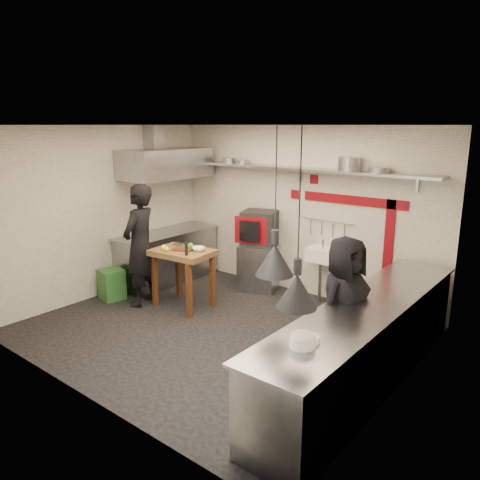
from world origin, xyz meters
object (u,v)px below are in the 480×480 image
Objects in this scene: chef_right at (344,306)px; prep_table at (183,278)px; chef_left at (140,245)px; combi_oven at (260,228)px; oven_stand at (259,267)px; green_bin at (112,284)px.

prep_table is at bearing 92.18° from chef_right.
chef_right reaches higher than prep_table.
combi_oven is at bearing 131.68° from chef_left.
combi_oven is 2.05m from chef_left.
oven_stand is 1.45m from prep_table.
oven_stand is 0.41× the size of chef_left.
green_bin is at bearing -161.12° from prep_table.
chef_right is at bearing -54.39° from oven_stand.
green_bin is at bearing 101.36° from chef_right.
chef_left is at bearing -141.21° from oven_stand.
green_bin is at bearing -89.26° from chef_left.
oven_stand is at bearing -83.74° from combi_oven.
combi_oven reaches higher than green_bin.
chef_right reaches higher than green_bin.
combi_oven is 0.30× the size of chef_left.
chef_left is at bearing -155.97° from prep_table.
chef_left is at bearing 18.63° from green_bin.
oven_stand reaches higher than green_bin.
combi_oven is at bearing 50.90° from green_bin.
combi_oven is 2.64m from green_bin.
oven_stand is 2.49m from green_bin.
green_bin is 4.08m from chef_right.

